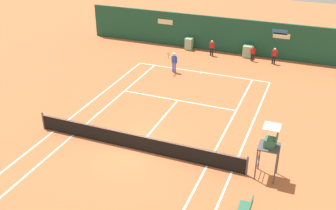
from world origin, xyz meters
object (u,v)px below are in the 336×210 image
at_px(ball_kid_right_post, 274,55).
at_px(tennis_ball_by_sideline, 145,108).
at_px(player_on_baseline, 174,61).
at_px(player_bench, 245,210).
at_px(ball_kid_left_post, 253,53).
at_px(umpire_chair, 270,144).
at_px(tennis_ball_mid_court, 197,96).
at_px(ball_kid_centre_post, 212,47).
at_px(tennis_ball_near_service_line, 144,93).

xyz_separation_m(ball_kid_right_post, tennis_ball_by_sideline, (-6.54, -11.03, -0.76)).
xyz_separation_m(player_on_baseline, tennis_ball_by_sideline, (0.41, -6.33, -0.92)).
xyz_separation_m(player_bench, ball_kid_left_post, (-3.40, 18.68, 0.23)).
height_order(umpire_chair, player_bench, umpire_chair).
xyz_separation_m(player_on_baseline, tennis_ball_mid_court, (3.07, -3.49, -0.92)).
distance_m(player_bench, tennis_ball_by_sideline, 11.21).
bearing_deg(umpire_chair, player_on_baseline, 39.91).
distance_m(player_bench, player_on_baseline, 16.42).
distance_m(ball_kid_right_post, tennis_ball_mid_court, 9.10).
relative_size(player_bench, ball_kid_right_post, 0.94).
distance_m(player_on_baseline, ball_kid_centre_post, 4.99).
relative_size(ball_kid_centre_post, tennis_ball_near_service_line, 20.26).
xyz_separation_m(ball_kid_centre_post, ball_kid_right_post, (5.27, -0.00, -0.00)).
relative_size(player_on_baseline, ball_kid_right_post, 1.31).
distance_m(tennis_ball_by_sideline, tennis_ball_near_service_line, 2.18).
bearing_deg(tennis_ball_mid_court, umpire_chair, -50.78).
relative_size(ball_kid_right_post, tennis_ball_near_service_line, 20.25).
height_order(player_on_baseline, tennis_ball_mid_court, player_on_baseline).
bearing_deg(umpire_chair, ball_kid_left_post, 13.63).
relative_size(umpire_chair, player_bench, 2.18).
height_order(player_on_baseline, tennis_ball_near_service_line, player_on_baseline).
xyz_separation_m(ball_kid_left_post, tennis_ball_by_sideline, (-4.78, -11.03, -0.71)).
xyz_separation_m(ball_kid_left_post, tennis_ball_mid_court, (-2.13, -8.19, -0.71)).
xyz_separation_m(player_bench, ball_kid_centre_post, (-6.92, 18.68, 0.29)).
relative_size(player_on_baseline, ball_kid_left_post, 1.40).
xyz_separation_m(umpire_chair, player_on_baseline, (-8.92, 10.66, -0.89)).
height_order(umpire_chair, ball_kid_centre_post, umpire_chair).
relative_size(player_bench, tennis_ball_near_service_line, 18.97).
bearing_deg(umpire_chair, tennis_ball_near_service_line, 56.40).
xyz_separation_m(umpire_chair, tennis_ball_by_sideline, (-8.51, 4.33, -1.80)).
height_order(ball_kid_centre_post, tennis_ball_by_sideline, ball_kid_centre_post).
height_order(ball_kid_right_post, tennis_ball_near_service_line, ball_kid_right_post).
relative_size(ball_kid_centre_post, ball_kid_right_post, 1.00).
bearing_deg(umpire_chair, player_bench, 174.42).
bearing_deg(ball_kid_right_post, ball_kid_centre_post, -5.61).
bearing_deg(tennis_ball_by_sideline, player_bench, -43.07).
bearing_deg(player_bench, umpire_chair, -5.58).
bearing_deg(tennis_ball_by_sideline, ball_kid_centre_post, 83.46).
distance_m(ball_kid_right_post, tennis_ball_by_sideline, 12.85).
xyz_separation_m(ball_kid_centre_post, tennis_ball_mid_court, (1.39, -8.19, -0.76)).
bearing_deg(tennis_ball_near_service_line, tennis_ball_mid_court, 13.74).
bearing_deg(player_on_baseline, player_bench, 124.09).
relative_size(ball_kid_right_post, tennis_ball_by_sideline, 20.25).
distance_m(tennis_ball_by_sideline, tennis_ball_mid_court, 3.89).
xyz_separation_m(ball_kid_left_post, tennis_ball_near_service_line, (-5.74, -9.07, -0.71)).
height_order(umpire_chair, tennis_ball_near_service_line, umpire_chair).
height_order(ball_kid_right_post, tennis_ball_mid_court, ball_kid_right_post).
relative_size(umpire_chair, ball_kid_centre_post, 2.04).
distance_m(ball_kid_centre_post, tennis_ball_by_sideline, 11.13).
height_order(ball_kid_right_post, tennis_ball_by_sideline, ball_kid_right_post).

